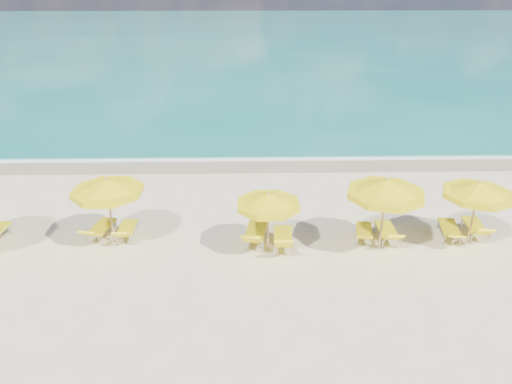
{
  "coord_description": "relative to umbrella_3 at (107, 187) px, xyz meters",
  "views": [
    {
      "loc": [
        -0.35,
        -14.59,
        8.62
      ],
      "look_at": [
        0.0,
        1.5,
        1.2
      ],
      "focal_mm": 35.0,
      "sensor_mm": 36.0,
      "label": 1
    }
  ],
  "objects": [
    {
      "name": "umbrella_4",
      "position": [
        5.18,
        -0.67,
        -0.23
      ],
      "size": [
        2.78,
        2.78,
        2.13
      ],
      "rotation": [
        0.0,
        0.0,
        0.42
      ],
      "color": "tan",
      "rests_on": "ground"
    },
    {
      "name": "ocean",
      "position": [
        4.84,
        47.83,
        -2.04
      ],
      "size": [
        120.0,
        80.0,
        0.3
      ],
      "primitive_type": "cube",
      "color": "#126A61",
      "rests_on": "ground"
    },
    {
      "name": "umbrella_3",
      "position": [
        0.0,
        0.0,
        0.0
      ],
      "size": [
        3.06,
        3.06,
        2.39
      ],
      "rotation": [
        0.0,
        0.0,
        0.37
      ],
      "color": "tan",
      "rests_on": "ground"
    },
    {
      "name": "whitecap_far",
      "position": [
        12.84,
        23.83,
        -2.04
      ],
      "size": [
        18.0,
        0.3,
        0.05
      ],
      "primitive_type": "cube",
      "color": "white",
      "rests_on": "ground"
    },
    {
      "name": "lounger_4_left",
      "position": [
        4.79,
        -0.18,
        -1.79
      ],
      "size": [
        0.97,
        2.04,
        0.92
      ],
      "rotation": [
        0.0,
        0.0,
        -0.16
      ],
      "color": "#A5A8AD",
      "rests_on": "ground"
    },
    {
      "name": "lounger_6_right",
      "position": [
        12.36,
        0.14,
        -1.83
      ],
      "size": [
        0.76,
        1.76,
        0.81
      ],
      "rotation": [
        0.0,
        0.0,
        -0.11
      ],
      "color": "#A5A8AD",
      "rests_on": "ground"
    },
    {
      "name": "umbrella_5",
      "position": [
        8.88,
        -0.62,
        0.13
      ],
      "size": [
        2.79,
        2.79,
        2.54
      ],
      "rotation": [
        0.0,
        0.0,
        0.12
      ],
      "color": "tan",
      "rests_on": "ground"
    },
    {
      "name": "lounger_6_left",
      "position": [
        11.43,
        0.04,
        -1.83
      ],
      "size": [
        0.87,
        1.85,
        0.68
      ],
      "rotation": [
        0.0,
        0.0,
        -0.17
      ],
      "color": "#A5A8AD",
      "rests_on": "ground"
    },
    {
      "name": "lounger_4_right",
      "position": [
        5.69,
        -0.5,
        -1.81
      ],
      "size": [
        0.71,
        1.85,
        0.89
      ],
      "rotation": [
        0.0,
        0.0,
        -0.05
      ],
      "color": "#A5A8AD",
      "rests_on": "ground"
    },
    {
      "name": "lounger_3_left",
      "position": [
        -0.51,
        0.35,
        -1.83
      ],
      "size": [
        0.9,
        1.78,
        0.77
      ],
      "rotation": [
        0.0,
        0.0,
        -0.21
      ],
      "color": "#A5A8AD",
      "rests_on": "ground"
    },
    {
      "name": "lounger_3_right",
      "position": [
        0.39,
        0.27,
        -1.84
      ],
      "size": [
        0.56,
        1.59,
        0.73
      ],
      "rotation": [
        0.0,
        0.0,
        -0.0
      ],
      "color": "#A5A8AD",
      "rests_on": "ground"
    },
    {
      "name": "foam_line",
      "position": [
        4.84,
        8.03,
        -2.04
      ],
      "size": [
        120.0,
        1.2,
        0.03
      ],
      "primitive_type": "cube",
      "color": "white",
      "rests_on": "ground"
    },
    {
      "name": "lounger_5_right",
      "position": [
        9.25,
        -0.09,
        -1.82
      ],
      "size": [
        0.6,
        1.75,
        0.78
      ],
      "rotation": [
        0.0,
        0.0,
        -0.0
      ],
      "color": "#A5A8AD",
      "rests_on": "ground"
    },
    {
      "name": "lounger_5_left",
      "position": [
        8.47,
        -0.04,
        -1.84
      ],
      "size": [
        0.84,
        1.67,
        0.69
      ],
      "rotation": [
        0.0,
        0.0,
        -0.2
      ],
      "color": "#A5A8AD",
      "rests_on": "ground"
    },
    {
      "name": "ground_plane",
      "position": [
        4.84,
        -0.17,
        -2.04
      ],
      "size": [
        120.0,
        120.0,
        0.0
      ],
      "primitive_type": "plane",
      "color": "beige"
    },
    {
      "name": "umbrella_6",
      "position": [
        11.96,
        -0.33,
        -0.08
      ],
      "size": [
        2.34,
        2.34,
        2.3
      ],
      "rotation": [
        0.0,
        0.0,
        0.03
      ],
      "color": "tan",
      "rests_on": "ground"
    },
    {
      "name": "wet_sand_band",
      "position": [
        4.84,
        7.23,
        -2.04
      ],
      "size": [
        120.0,
        2.6,
        0.01
      ],
      "primitive_type": "cube",
      "color": "tan",
      "rests_on": "ground"
    },
    {
      "name": "whitecap_near",
      "position": [
        -1.16,
        16.83,
        -2.04
      ],
      "size": [
        14.0,
        0.36,
        0.05
      ],
      "primitive_type": "cube",
      "color": "white",
      "rests_on": "ground"
    }
  ]
}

